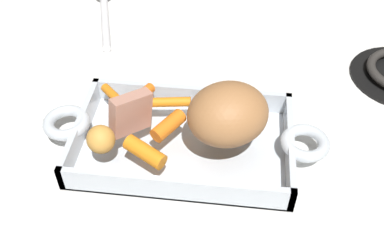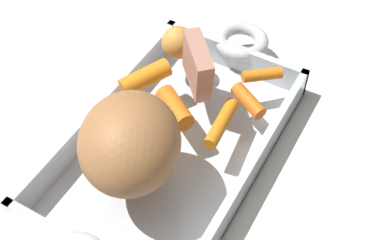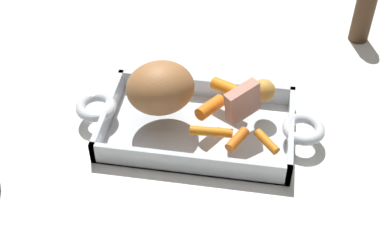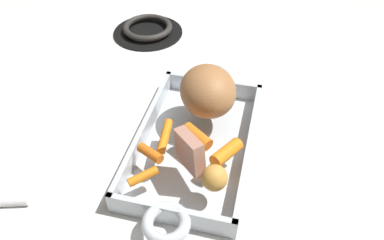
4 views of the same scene
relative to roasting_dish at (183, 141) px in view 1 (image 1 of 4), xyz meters
The scene contains 11 objects.
ground_plane 0.02m from the roasting_dish, ahead, with size 1.66×1.66×0.00m, color white.
roasting_dish is the anchor object (origin of this frame).
pork_roast 0.10m from the roasting_dish, behind, with size 0.12×0.10×0.09m, color #A87042.
roast_slice_thick 0.10m from the roasting_dish, ahead, with size 0.02×0.06×0.06m, color tan.
baby_carrot_southeast 0.14m from the roasting_dish, 24.48° to the right, with size 0.01×0.01×0.05m, color orange.
baby_carrot_southwest 0.10m from the roasting_dish, 38.69° to the right, with size 0.02×0.02×0.05m, color orange.
baby_carrot_northeast 0.09m from the roasting_dish, 54.70° to the left, with size 0.02×0.02×0.06m, color orange.
baby_carrot_center_right 0.07m from the roasting_dish, 58.02° to the right, with size 0.02×0.02×0.07m, color orange.
baby_carrot_center_left 0.04m from the roasting_dish, 21.31° to the left, with size 0.02×0.02×0.06m, color orange.
potato_halved 0.13m from the roasting_dish, 27.11° to the left, with size 0.04×0.04×0.04m, color gold.
serving_spoon 0.45m from the roasting_dish, 59.65° to the right, with size 0.10×0.26×0.02m.
Camera 1 is at (-0.07, 0.48, 0.53)m, focal length 42.52 mm.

